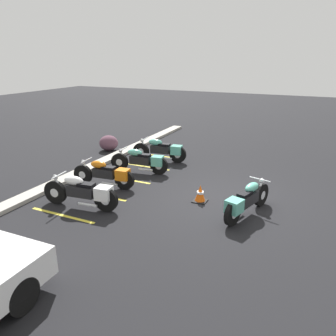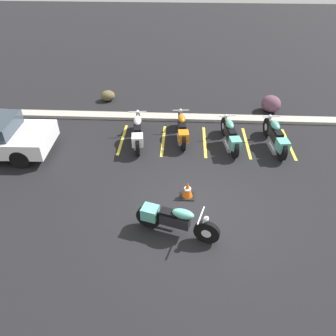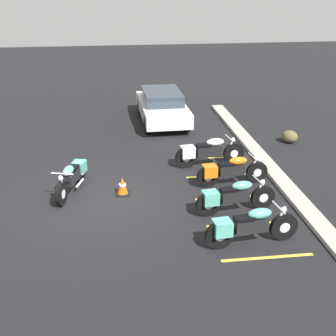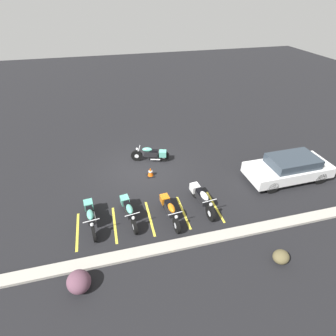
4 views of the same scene
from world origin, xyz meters
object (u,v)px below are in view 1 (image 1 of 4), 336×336
(parked_bike_1, at_px, (106,174))
(motorcycle_teal_featured, at_px, (246,200))
(landscape_rock_1, at_px, (109,143))
(parked_bike_3, at_px, (162,150))
(traffic_cone, at_px, (200,194))
(parked_bike_0, at_px, (83,192))
(parked_bike_2, at_px, (142,161))

(parked_bike_1, bearing_deg, motorcycle_teal_featured, 172.66)
(motorcycle_teal_featured, height_order, landscape_rock_1, motorcycle_teal_featured)
(parked_bike_3, relative_size, traffic_cone, 4.43)
(parked_bike_0, distance_m, parked_bike_2, 3.26)
(traffic_cone, bearing_deg, landscape_rock_1, 58.23)
(parked_bike_1, height_order, parked_bike_2, parked_bike_2)
(motorcycle_teal_featured, xyz_separation_m, parked_bike_3, (3.42, 4.14, 0.01))
(parked_bike_2, xyz_separation_m, landscape_rock_1, (1.98, 2.82, -0.12))
(parked_bike_0, bearing_deg, parked_bike_2, -96.68)
(parked_bike_1, height_order, traffic_cone, parked_bike_1)
(parked_bike_1, relative_size, parked_bike_3, 0.97)
(parked_bike_1, distance_m, traffic_cone, 3.15)
(parked_bike_2, relative_size, parked_bike_3, 0.97)
(motorcycle_teal_featured, height_order, parked_bike_2, motorcycle_teal_featured)
(parked_bike_0, xyz_separation_m, parked_bike_2, (3.26, -0.01, -0.03))
(parked_bike_2, height_order, parked_bike_3, parked_bike_3)
(parked_bike_0, relative_size, parked_bike_2, 1.06)
(parked_bike_0, height_order, landscape_rock_1, parked_bike_0)
(motorcycle_teal_featured, height_order, traffic_cone, motorcycle_teal_featured)
(parked_bike_2, bearing_deg, motorcycle_teal_featured, 147.94)
(parked_bike_3, height_order, traffic_cone, parked_bike_3)
(traffic_cone, bearing_deg, motorcycle_teal_featured, -104.94)
(motorcycle_teal_featured, relative_size, parked_bike_0, 0.92)
(motorcycle_teal_featured, height_order, parked_bike_0, parked_bike_0)
(parked_bike_0, height_order, parked_bike_1, parked_bike_0)
(parked_bike_0, relative_size, parked_bike_3, 1.03)
(parked_bike_1, xyz_separation_m, traffic_cone, (0.22, -3.14, -0.22))
(parked_bike_0, relative_size, landscape_rock_1, 2.77)
(motorcycle_teal_featured, height_order, parked_bike_1, motorcycle_teal_featured)
(parked_bike_2, distance_m, traffic_cone, 3.16)
(parked_bike_3, distance_m, landscape_rock_1, 2.90)
(motorcycle_teal_featured, distance_m, parked_bike_3, 5.37)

